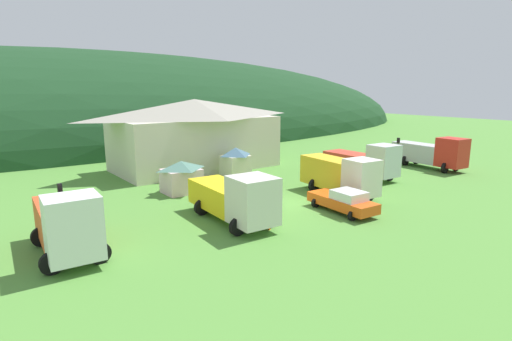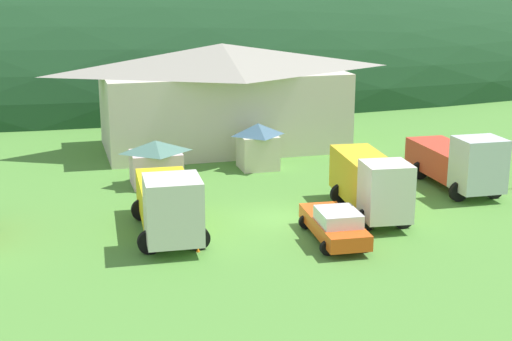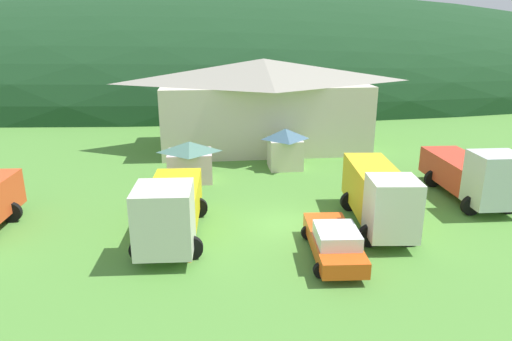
# 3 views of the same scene
# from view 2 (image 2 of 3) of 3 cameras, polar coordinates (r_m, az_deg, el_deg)

# --- Properties ---
(ground_plane) EXTENTS (200.00, 200.00, 0.00)m
(ground_plane) POSITION_cam_2_polar(r_m,az_deg,el_deg) (37.58, 1.92, -3.76)
(ground_plane) COLOR #518C38
(forested_hill_backdrop) EXTENTS (162.51, 60.00, 30.59)m
(forested_hill_backdrop) POSITION_cam_2_polar(r_m,az_deg,el_deg) (91.17, -8.88, 7.19)
(forested_hill_backdrop) COLOR #193D1E
(forested_hill_backdrop) RESTS_ON ground
(depot_building) EXTENTS (18.15, 9.45, 7.49)m
(depot_building) POSITION_cam_2_polar(r_m,az_deg,el_deg) (52.54, -2.65, 5.97)
(depot_building) COLOR beige
(depot_building) RESTS_ON ground
(play_shed_cream) EXTENTS (2.55, 2.43, 2.97)m
(play_shed_cream) POSITION_cam_2_polar(r_m,az_deg,el_deg) (46.88, 0.15, 1.99)
(play_shed_cream) COLOR beige
(play_shed_cream) RESTS_ON ground
(play_shed_pink) EXTENTS (3.16, 2.68, 2.71)m
(play_shed_pink) POSITION_cam_2_polar(r_m,az_deg,el_deg) (43.60, -7.84, 0.67)
(play_shed_pink) COLOR beige
(play_shed_pink) RESTS_ON ground
(flatbed_truck_yellow) EXTENTS (3.55, 8.05, 3.46)m
(flatbed_truck_yellow) POSITION_cam_2_polar(r_m,az_deg,el_deg) (34.72, -6.87, -2.52)
(flatbed_truck_yellow) COLOR silver
(flatbed_truck_yellow) RESTS_ON ground
(heavy_rig_striped) EXTENTS (3.47, 7.51, 3.37)m
(heavy_rig_striped) POSITION_cam_2_polar(r_m,az_deg,el_deg) (38.05, 8.94, -0.86)
(heavy_rig_striped) COLOR silver
(heavy_rig_striped) RESTS_ON ground
(tow_truck_silver) EXTENTS (3.47, 7.83, 3.52)m
(tow_truck_silver) POSITION_cam_2_polar(r_m,az_deg,el_deg) (43.80, 15.58, 0.68)
(tow_truck_silver) COLOR silver
(tow_truck_silver) RESTS_ON ground
(service_pickup_orange) EXTENTS (2.65, 5.47, 1.66)m
(service_pickup_orange) POSITION_cam_2_polar(r_m,az_deg,el_deg) (34.36, 6.18, -4.21)
(service_pickup_orange) COLOR #E85316
(service_pickup_orange) RESTS_ON ground
(traffic_cone_near_pickup) EXTENTS (0.36, 0.36, 0.51)m
(traffic_cone_near_pickup) POSITION_cam_2_polar(r_m,az_deg,el_deg) (33.23, -4.57, -6.37)
(traffic_cone_near_pickup) COLOR orange
(traffic_cone_near_pickup) RESTS_ON ground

